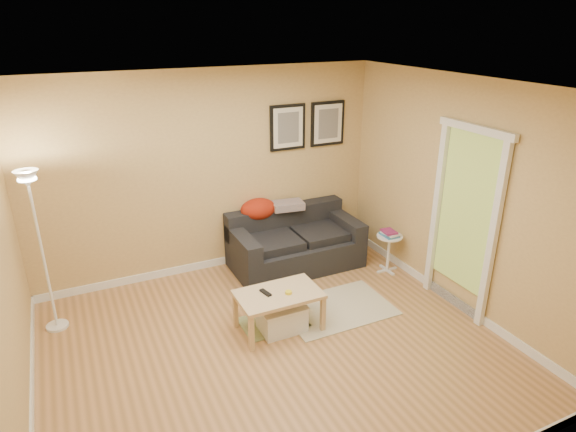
# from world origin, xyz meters

# --- Properties ---
(floor) EXTENTS (4.50, 4.50, 0.00)m
(floor) POSITION_xyz_m (0.00, 0.00, 0.00)
(floor) COLOR #B6814E
(floor) RESTS_ON ground
(ceiling) EXTENTS (4.50, 4.50, 0.00)m
(ceiling) POSITION_xyz_m (0.00, 0.00, 2.60)
(ceiling) COLOR white
(ceiling) RESTS_ON wall_back
(wall_back) EXTENTS (4.50, 0.00, 4.50)m
(wall_back) POSITION_xyz_m (0.00, 2.00, 1.30)
(wall_back) COLOR tan
(wall_back) RESTS_ON ground
(wall_front) EXTENTS (4.50, 0.00, 4.50)m
(wall_front) POSITION_xyz_m (0.00, -2.00, 1.30)
(wall_front) COLOR tan
(wall_front) RESTS_ON ground
(wall_right) EXTENTS (0.00, 4.00, 4.00)m
(wall_right) POSITION_xyz_m (2.25, 0.00, 1.30)
(wall_right) COLOR tan
(wall_right) RESTS_ON ground
(baseboard_back) EXTENTS (4.50, 0.02, 0.10)m
(baseboard_back) POSITION_xyz_m (0.00, 1.99, 0.05)
(baseboard_back) COLOR white
(baseboard_back) RESTS_ON ground
(baseboard_left) EXTENTS (0.02, 4.00, 0.10)m
(baseboard_left) POSITION_xyz_m (-2.24, 0.00, 0.05)
(baseboard_left) COLOR white
(baseboard_left) RESTS_ON ground
(baseboard_right) EXTENTS (0.02, 4.00, 0.10)m
(baseboard_right) POSITION_xyz_m (2.24, 0.00, 0.05)
(baseboard_right) COLOR white
(baseboard_right) RESTS_ON ground
(sofa) EXTENTS (1.70, 0.90, 0.75)m
(sofa) POSITION_xyz_m (0.99, 1.53, 0.38)
(sofa) COLOR black
(sofa) RESTS_ON ground
(red_throw) EXTENTS (0.48, 0.36, 0.28)m
(red_throw) POSITION_xyz_m (0.60, 1.87, 0.77)
(red_throw) COLOR #AA330F
(red_throw) RESTS_ON sofa
(plaid_throw) EXTENTS (0.45, 0.32, 0.10)m
(plaid_throw) POSITION_xyz_m (1.00, 1.80, 0.78)
(plaid_throw) COLOR tan
(plaid_throw) RESTS_ON sofa
(framed_print_left) EXTENTS (0.50, 0.04, 0.60)m
(framed_print_left) POSITION_xyz_m (1.08, 1.98, 1.80)
(framed_print_left) COLOR black
(framed_print_left) RESTS_ON wall_back
(framed_print_right) EXTENTS (0.50, 0.04, 0.60)m
(framed_print_right) POSITION_xyz_m (1.68, 1.98, 1.80)
(framed_print_right) COLOR black
(framed_print_right) RESTS_ON wall_back
(area_rug) EXTENTS (1.25, 0.85, 0.01)m
(area_rug) POSITION_xyz_m (0.94, 0.35, 0.01)
(area_rug) COLOR beige
(area_rug) RESTS_ON ground
(green_runner) EXTENTS (0.70, 0.50, 0.01)m
(green_runner) POSITION_xyz_m (0.16, 0.41, 0.01)
(green_runner) COLOR #668C4C
(green_runner) RESTS_ON ground
(coffee_table) EXTENTS (0.99, 0.74, 0.44)m
(coffee_table) POSITION_xyz_m (0.18, 0.29, 0.22)
(coffee_table) COLOR tan
(coffee_table) RESTS_ON ground
(remote_control) EXTENTS (0.08, 0.17, 0.02)m
(remote_control) POSITION_xyz_m (0.05, 0.34, 0.45)
(remote_control) COLOR black
(remote_control) RESTS_ON coffee_table
(tape_roll) EXTENTS (0.07, 0.07, 0.03)m
(tape_roll) POSITION_xyz_m (0.26, 0.23, 0.46)
(tape_roll) COLOR yellow
(tape_roll) RESTS_ON coffee_table
(storage_bin) EXTENTS (0.49, 0.36, 0.30)m
(storage_bin) POSITION_xyz_m (0.19, 0.26, 0.15)
(storage_bin) COLOR white
(storage_bin) RESTS_ON ground
(side_table) EXTENTS (0.34, 0.34, 0.51)m
(side_table) POSITION_xyz_m (2.02, 0.87, 0.26)
(side_table) COLOR white
(side_table) RESTS_ON ground
(book_stack) EXTENTS (0.19, 0.24, 0.07)m
(book_stack) POSITION_xyz_m (2.01, 0.87, 0.55)
(book_stack) COLOR teal
(book_stack) RESTS_ON side_table
(floor_lamp) EXTENTS (0.23, 0.23, 1.79)m
(floor_lamp) POSITION_xyz_m (-2.00, 1.36, 0.85)
(floor_lamp) COLOR white
(floor_lamp) RESTS_ON ground
(doorway) EXTENTS (0.12, 1.01, 2.13)m
(doorway) POSITION_xyz_m (2.20, -0.15, 1.02)
(doorway) COLOR white
(doorway) RESTS_ON ground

